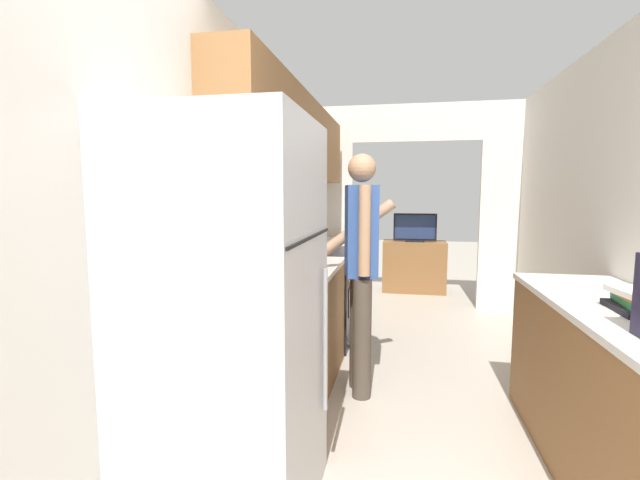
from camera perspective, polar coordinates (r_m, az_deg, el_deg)
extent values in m
cube|color=white|center=(2.84, -12.06, 2.59)|extent=(0.06, 6.80, 2.50)
cube|color=brown|center=(3.79, -3.24, 13.28)|extent=(0.32, 3.10, 0.69)
cube|color=white|center=(5.53, 0.97, 2.14)|extent=(0.65, 0.06, 2.05)
cube|color=white|center=(5.59, 23.72, 1.66)|extent=(0.65, 0.06, 2.05)
cube|color=white|center=(5.50, 12.73, 15.02)|extent=(2.84, 0.06, 0.45)
cube|color=brown|center=(3.11, -4.22, -12.52)|extent=(0.60, 1.49, 0.85)
cube|color=silver|center=(2.99, -4.32, -4.55)|extent=(0.62, 1.50, 0.03)
cube|color=brown|center=(4.94, 1.63, -5.43)|extent=(0.60, 0.87, 0.85)
cube|color=silver|center=(4.87, 1.66, -0.33)|extent=(0.62, 0.88, 0.03)
cube|color=#9EA3A8|center=(3.10, -3.76, -3.88)|extent=(0.42, 0.44, 0.00)
cube|color=brown|center=(2.57, 36.39, -17.98)|extent=(0.60, 1.95, 0.85)
cube|color=#B7B7BC|center=(1.92, -11.90, -10.83)|extent=(0.71, 0.79, 1.73)
cube|color=black|center=(1.73, -1.19, 0.36)|extent=(0.01, 0.76, 0.01)
cylinder|color=#99999E|center=(2.09, 0.71, -13.24)|extent=(0.02, 0.02, 0.69)
cube|color=black|center=(4.15, -0.04, -7.43)|extent=(0.62, 0.75, 0.88)
cube|color=black|center=(4.11, 4.30, -7.60)|extent=(0.01, 0.51, 0.26)
cylinder|color=#B7B7BC|center=(4.06, 4.61, -4.59)|extent=(0.02, 0.60, 0.02)
cube|color=black|center=(4.13, -4.00, -0.32)|extent=(0.04, 0.75, 0.14)
cylinder|color=#232328|center=(3.89, 1.29, -1.80)|extent=(0.16, 0.16, 0.01)
cylinder|color=#232328|center=(4.21, 2.04, -1.18)|extent=(0.16, 0.16, 0.01)
cylinder|color=#232328|center=(3.94, -2.27, -1.70)|extent=(0.16, 0.16, 0.01)
cylinder|color=#232328|center=(4.26, -1.26, -1.10)|extent=(0.16, 0.16, 0.01)
cylinder|color=#4C4238|center=(3.05, 5.61, -12.94)|extent=(0.16, 0.16, 0.85)
cylinder|color=#4C4238|center=(3.21, 5.15, -11.95)|extent=(0.16, 0.16, 0.85)
cube|color=#335193|center=(2.98, 5.52, 1.18)|extent=(0.25, 0.25, 0.63)
cylinder|color=tan|center=(2.83, 5.96, 1.23)|extent=(0.10, 0.10, 0.60)
cylinder|color=tan|center=(3.12, 5.13, 1.71)|extent=(0.54, 0.21, 0.41)
sphere|color=tan|center=(2.97, 5.61, 9.54)|extent=(0.19, 0.19, 0.19)
cube|color=brown|center=(6.35, 12.41, -3.46)|extent=(0.89, 0.42, 0.73)
cube|color=black|center=(6.25, 12.50, -0.13)|extent=(0.26, 0.16, 0.02)
cube|color=black|center=(6.23, 12.55, 1.72)|extent=(0.60, 0.04, 0.38)
cube|color=navy|center=(6.21, 12.55, 1.70)|extent=(0.55, 0.01, 0.34)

